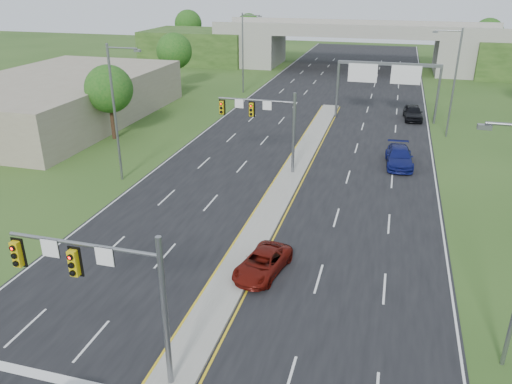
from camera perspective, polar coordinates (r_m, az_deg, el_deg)
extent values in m
cube|color=black|center=(52.31, 6.40, 5.94)|extent=(24.00, 160.00, 0.02)
cube|color=gray|center=(41.15, 3.62, 1.24)|extent=(2.00, 54.00, 0.16)
cube|color=gold|center=(41.41, 2.06, 1.30)|extent=(0.12, 54.00, 0.01)
cube|color=gold|center=(40.98, 5.19, 0.98)|extent=(0.12, 54.00, 0.01)
cube|color=silver|center=(55.28, -5.83, 6.94)|extent=(0.12, 160.00, 0.01)
cube|color=silver|center=(51.91, 19.38, 4.61)|extent=(0.12, 160.00, 0.01)
cube|color=silver|center=(24.93, -25.13, -18.00)|extent=(10.50, 0.50, 0.01)
cylinder|color=slate|center=(20.28, -10.34, -13.77)|extent=(0.24, 0.24, 7.00)
cylinder|color=slate|center=(20.33, -19.25, -5.66)|extent=(6.50, 0.16, 0.16)
cube|color=gold|center=(20.69, -20.11, -7.65)|extent=(0.35, 0.25, 1.10)
cube|color=gold|center=(22.20, -25.66, -6.40)|extent=(0.35, 0.25, 1.10)
cube|color=black|center=(20.78, -19.89, -7.46)|extent=(0.55, 0.04, 1.30)
cube|color=black|center=(22.29, -25.43, -6.24)|extent=(0.55, 0.04, 1.30)
sphere|color=#FF0C05|center=(20.43, -20.45, -6.98)|extent=(0.20, 0.20, 0.20)
sphere|color=#FF0C05|center=(21.96, -26.03, -5.76)|extent=(0.20, 0.20, 0.20)
cube|color=white|center=(21.22, -22.49, -5.98)|extent=(0.75, 0.04, 0.75)
cube|color=white|center=(19.92, -16.93, -7.11)|extent=(0.75, 0.04, 0.75)
cylinder|color=slate|center=(41.87, 4.32, 6.55)|extent=(0.24, 0.24, 7.00)
cylinder|color=slate|center=(41.89, 0.00, 10.45)|extent=(6.50, 0.16, 0.16)
cube|color=gold|center=(41.92, -0.53, 9.40)|extent=(0.35, 0.25, 1.10)
cube|color=gold|center=(42.69, -3.93, 9.61)|extent=(0.35, 0.25, 1.10)
cube|color=black|center=(42.05, -0.47, 9.45)|extent=(0.55, 0.04, 1.30)
cube|color=black|center=(42.81, -3.87, 9.65)|extent=(0.55, 0.04, 1.30)
sphere|color=#FF0C05|center=(41.71, -0.58, 9.83)|extent=(0.20, 0.20, 0.20)
sphere|color=#FF0C05|center=(42.48, -4.00, 10.03)|extent=(0.20, 0.20, 0.20)
cube|color=white|center=(42.27, -1.94, 10.07)|extent=(0.75, 0.04, 0.75)
cube|color=white|center=(41.63, 1.27, 9.87)|extent=(0.75, 0.04, 0.75)
cylinder|color=slate|center=(60.94, 9.27, 11.50)|extent=(0.28, 0.28, 6.60)
cylinder|color=slate|center=(60.80, 20.06, 10.37)|extent=(0.28, 0.28, 6.60)
cube|color=slate|center=(60.04, 14.99, 13.96)|extent=(11.50, 0.35, 0.35)
cube|color=#0B5123|center=(60.12, 12.10, 13.17)|extent=(3.20, 0.08, 2.00)
cube|color=#0B5123|center=(60.02, 16.77, 12.69)|extent=(3.20, 0.08, 2.00)
cube|color=silver|center=(60.07, 12.09, 13.16)|extent=(3.30, 0.03, 2.10)
cube|color=silver|center=(59.97, 16.77, 12.68)|extent=(3.30, 0.03, 2.10)
cube|color=gray|center=(98.31, 0.86, 16.09)|extent=(6.00, 12.00, 6.00)
cube|color=gray|center=(95.63, 21.65, 14.31)|extent=(6.00, 12.00, 6.00)
cube|color=#284518|center=(102.35, -6.49, 16.24)|extent=(20.00, 14.00, 6.00)
cube|color=gray|center=(95.07, 11.33, 17.60)|extent=(50.00, 12.00, 1.20)
cube|color=gray|center=(89.22, 11.04, 17.94)|extent=(50.00, 0.40, 0.90)
cube|color=gray|center=(100.74, 11.68, 18.48)|extent=(50.00, 0.40, 0.90)
cylinder|color=slate|center=(41.57, -15.82, 8.47)|extent=(0.20, 0.20, 11.00)
cylinder|color=slate|center=(39.98, -15.07, 15.61)|extent=(2.50, 0.12, 0.12)
cube|color=slate|center=(39.39, -13.41, 15.44)|extent=(0.50, 0.25, 0.18)
cylinder|color=slate|center=(73.19, -1.53, 15.51)|extent=(0.20, 0.20, 11.00)
cylinder|color=slate|center=(72.30, -0.57, 19.56)|extent=(2.50, 0.12, 0.12)
cube|color=slate|center=(71.97, 0.45, 19.42)|extent=(0.50, 0.25, 0.18)
cube|color=slate|center=(20.27, 24.66, 6.78)|extent=(0.50, 0.25, 0.18)
cylinder|color=slate|center=(55.58, 21.69, 11.35)|extent=(0.20, 0.20, 11.00)
cylinder|color=slate|center=(54.75, 21.18, 16.82)|extent=(2.50, 0.12, 0.12)
cube|color=slate|center=(54.67, 19.81, 16.83)|extent=(0.50, 0.25, 0.18)
cylinder|color=#382316|center=(53.99, -16.08, 7.93)|extent=(0.44, 0.44, 4.00)
sphere|color=#164C14|center=(53.27, -16.47, 11.24)|extent=(4.80, 4.80, 4.80)
cylinder|color=#382316|center=(77.40, -9.16, 13.13)|extent=(0.44, 0.44, 4.25)
sphere|color=#164C14|center=(76.88, -9.33, 15.62)|extent=(5.20, 5.20, 5.20)
cylinder|color=#382316|center=(118.31, -7.66, 16.79)|extent=(0.44, 0.44, 4.50)
sphere|color=#164C14|center=(117.96, -7.75, 18.52)|extent=(6.00, 6.00, 6.00)
cylinder|color=#382316|center=(113.66, -0.84, 16.65)|extent=(0.44, 0.44, 4.25)
sphere|color=#164C14|center=(113.31, -0.85, 18.36)|extent=(5.60, 5.60, 5.60)
cylinder|color=#382316|center=(110.39, 24.69, 14.41)|extent=(0.44, 0.44, 4.25)
sphere|color=#164C14|center=(110.03, 25.00, 16.14)|extent=(5.60, 5.60, 5.60)
cube|color=gray|center=(63.43, -21.71, 9.88)|extent=(18.00, 30.00, 5.00)
imported|color=#570E08|center=(28.59, 0.75, -8.13)|extent=(2.93, 4.91, 1.28)
imported|color=#0E1557|center=(46.34, 16.05, 3.89)|extent=(2.65, 5.68, 1.60)
imported|color=black|center=(62.26, 17.50, 8.67)|extent=(2.37, 5.09, 1.68)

